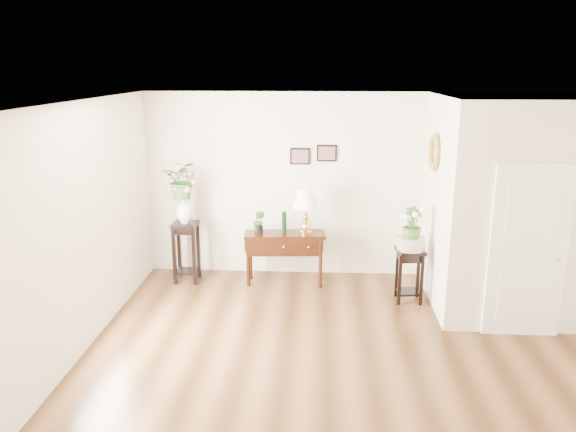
# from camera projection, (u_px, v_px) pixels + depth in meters

# --- Properties ---
(floor) EXTENTS (6.00, 5.50, 0.02)m
(floor) POSITION_uv_depth(u_px,v_px,m) (348.00, 361.00, 6.21)
(floor) COLOR brown
(floor) RESTS_ON ground
(ceiling) EXTENTS (6.00, 5.50, 0.02)m
(ceiling) POSITION_uv_depth(u_px,v_px,m) (356.00, 104.00, 5.49)
(ceiling) COLOR white
(ceiling) RESTS_ON ground
(wall_back) EXTENTS (6.00, 0.02, 2.80)m
(wall_back) POSITION_uv_depth(u_px,v_px,m) (343.00, 186.00, 8.50)
(wall_back) COLOR silver
(wall_back) RESTS_ON ground
(wall_front) EXTENTS (6.00, 0.02, 2.80)m
(wall_front) POSITION_uv_depth(u_px,v_px,m) (377.00, 385.00, 3.20)
(wall_front) COLOR silver
(wall_front) RESTS_ON ground
(wall_left) EXTENTS (0.02, 5.50, 2.80)m
(wall_left) POSITION_uv_depth(u_px,v_px,m) (72.00, 235.00, 6.02)
(wall_left) COLOR silver
(wall_left) RESTS_ON ground
(partition) EXTENTS (1.80, 1.95, 2.80)m
(partition) POSITION_uv_depth(u_px,v_px,m) (504.00, 203.00, 7.44)
(partition) COLOR silver
(partition) RESTS_ON floor
(door) EXTENTS (0.90, 0.05, 2.10)m
(door) POSITION_uv_depth(u_px,v_px,m) (528.00, 252.00, 6.57)
(door) COLOR white
(door) RESTS_ON floor
(art_print_left) EXTENTS (0.30, 0.02, 0.25)m
(art_print_left) POSITION_uv_depth(u_px,v_px,m) (300.00, 156.00, 8.40)
(art_print_left) COLOR black
(art_print_left) RESTS_ON wall_back
(art_print_right) EXTENTS (0.30, 0.02, 0.25)m
(art_print_right) POSITION_uv_depth(u_px,v_px,m) (327.00, 153.00, 8.37)
(art_print_right) COLOR black
(art_print_right) RESTS_ON wall_back
(wall_ornament) EXTENTS (0.07, 0.51, 0.51)m
(wall_ornament) POSITION_uv_depth(u_px,v_px,m) (434.00, 152.00, 7.45)
(wall_ornament) COLOR #A28D45
(wall_ornament) RESTS_ON partition
(console_table) EXTENTS (1.21, 0.49, 0.79)m
(console_table) POSITION_uv_depth(u_px,v_px,m) (285.00, 258.00, 8.34)
(console_table) COLOR black
(console_table) RESTS_ON floor
(table_lamp) EXTENTS (0.47, 0.47, 0.67)m
(table_lamp) POSITION_uv_depth(u_px,v_px,m) (306.00, 210.00, 8.13)
(table_lamp) COLOR gold
(table_lamp) RESTS_ON console_table
(green_vase) EXTENTS (0.07, 0.07, 0.32)m
(green_vase) POSITION_uv_depth(u_px,v_px,m) (284.00, 222.00, 8.19)
(green_vase) COLOR black
(green_vase) RESTS_ON console_table
(potted_plant) EXTENTS (0.20, 0.18, 0.32)m
(potted_plant) POSITION_uv_depth(u_px,v_px,m) (259.00, 222.00, 8.22)
(potted_plant) COLOR #336120
(potted_plant) RESTS_ON console_table
(plant_stand_a) EXTENTS (0.37, 0.37, 0.92)m
(plant_stand_a) POSITION_uv_depth(u_px,v_px,m) (187.00, 252.00, 8.42)
(plant_stand_a) COLOR black
(plant_stand_a) RESTS_ON floor
(porcelain_vase) EXTENTS (0.28, 0.28, 0.40)m
(porcelain_vase) POSITION_uv_depth(u_px,v_px,m) (184.00, 208.00, 8.25)
(porcelain_vase) COLOR white
(porcelain_vase) RESTS_ON plant_stand_a
(lily_arrangement) EXTENTS (0.54, 0.48, 0.57)m
(lily_arrangement) POSITION_uv_depth(u_px,v_px,m) (183.00, 177.00, 8.13)
(lily_arrangement) COLOR #336120
(lily_arrangement) RESTS_ON porcelain_vase
(plant_stand_b) EXTENTS (0.40, 0.40, 0.75)m
(plant_stand_b) POSITION_uv_depth(u_px,v_px,m) (409.00, 275.00, 7.72)
(plant_stand_b) COLOR black
(plant_stand_b) RESTS_ON floor
(ceramic_bowl) EXTENTS (0.41, 0.41, 0.17)m
(ceramic_bowl) POSITION_uv_depth(u_px,v_px,m) (411.00, 244.00, 7.60)
(ceramic_bowl) COLOR beige
(ceramic_bowl) RESTS_ON plant_stand_b
(narcissus) EXTENTS (0.29, 0.29, 0.47)m
(narcissus) POSITION_uv_depth(u_px,v_px,m) (412.00, 224.00, 7.53)
(narcissus) COLOR #336120
(narcissus) RESTS_ON ceramic_bowl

